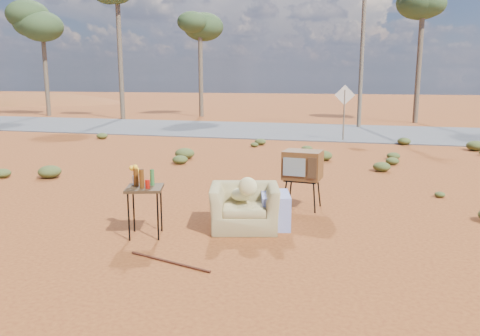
# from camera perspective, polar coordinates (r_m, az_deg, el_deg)

# --- Properties ---
(ground) EXTENTS (140.00, 140.00, 0.00)m
(ground) POSITION_cam_1_polar(r_m,az_deg,el_deg) (7.56, -3.76, -7.92)
(ground) COLOR #99511E
(ground) RESTS_ON ground
(highway) EXTENTS (140.00, 7.00, 0.04)m
(highway) POSITION_cam_1_polar(r_m,az_deg,el_deg) (22.02, 8.90, 4.45)
(highway) COLOR #565659
(highway) RESTS_ON ground
(dirt_mound) EXTENTS (26.00, 18.00, 2.00)m
(dirt_mound) POSITION_cam_1_polar(r_m,az_deg,el_deg) (52.09, -23.56, 7.29)
(dirt_mound) COLOR brown
(dirt_mound) RESTS_ON ground
(armchair) EXTENTS (1.41, 1.12, 0.96)m
(armchair) POSITION_cam_1_polar(r_m,az_deg,el_deg) (7.68, 1.27, -4.09)
(armchair) COLOR #968451
(armchair) RESTS_ON ground
(tv_unit) EXTENTS (0.74, 0.62, 1.11)m
(tv_unit) POSITION_cam_1_polar(r_m,az_deg,el_deg) (8.83, 7.64, 0.27)
(tv_unit) COLOR black
(tv_unit) RESTS_ON ground
(side_table) EXTENTS (0.69, 0.69, 1.10)m
(side_table) POSITION_cam_1_polar(r_m,az_deg,el_deg) (7.39, -11.83, -2.03)
(side_table) COLOR #3B2815
(side_table) RESTS_ON ground
(rusty_bar) EXTENTS (1.29, 0.39, 0.04)m
(rusty_bar) POSITION_cam_1_polar(r_m,az_deg,el_deg) (6.45, -8.60, -11.23)
(rusty_bar) COLOR #502415
(rusty_bar) RESTS_ON ground
(road_sign) EXTENTS (0.78, 0.06, 2.19)m
(road_sign) POSITION_cam_1_polar(r_m,az_deg,el_deg) (18.81, 12.61, 7.77)
(road_sign) COLOR brown
(road_sign) RESTS_ON ground
(eucalyptus_far_left) EXTENTS (3.20, 3.20, 7.10)m
(eucalyptus_far_left) POSITION_cam_1_polar(r_m,az_deg,el_deg) (33.79, -22.99, 15.99)
(eucalyptus_far_left) COLOR brown
(eucalyptus_far_left) RESTS_ON ground
(eucalyptus_left) EXTENTS (3.20, 3.20, 8.10)m
(eucalyptus_left) POSITION_cam_1_polar(r_m,az_deg,el_deg) (29.82, -14.71, 19.18)
(eucalyptus_left) COLOR brown
(eucalyptus_left) RESTS_ON ground
(eucalyptus_near_left) EXTENTS (3.20, 3.20, 6.60)m
(eucalyptus_near_left) POSITION_cam_1_polar(r_m,az_deg,el_deg) (30.71, -4.89, 16.46)
(eucalyptus_near_left) COLOR brown
(eucalyptus_near_left) RESTS_ON ground
(eucalyptus_center) EXTENTS (3.20, 3.20, 7.60)m
(eucalyptus_center) POSITION_cam_1_polar(r_m,az_deg,el_deg) (28.18, 21.45, 18.30)
(eucalyptus_center) COLOR brown
(eucalyptus_center) RESTS_ON ground
(utility_pole_center) EXTENTS (1.40, 0.20, 8.00)m
(utility_pole_center) POSITION_cam_1_polar(r_m,az_deg,el_deg) (24.33, 14.71, 14.56)
(utility_pole_center) COLOR brown
(utility_pole_center) RESTS_ON ground
(scrub_patch) EXTENTS (17.49, 8.07, 0.33)m
(scrub_patch) POSITION_cam_1_polar(r_m,az_deg,el_deg) (11.84, -0.70, -0.30)
(scrub_patch) COLOR #4C5826
(scrub_patch) RESTS_ON ground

